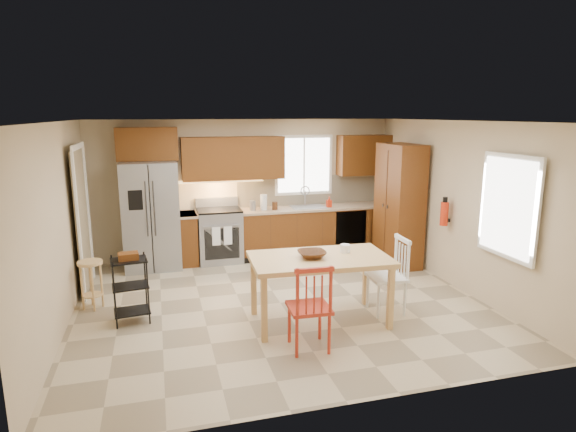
{
  "coord_description": "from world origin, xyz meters",
  "views": [
    {
      "loc": [
        -1.57,
        -6.14,
        2.6
      ],
      "look_at": [
        0.22,
        0.4,
        1.15
      ],
      "focal_mm": 30.0,
      "sensor_mm": 36.0,
      "label": 1
    }
  ],
  "objects_px": {
    "range_stove": "(220,236)",
    "chair_red": "(309,306)",
    "soap_bottle": "(329,202)",
    "table_jar": "(345,250)",
    "pantry": "(399,205)",
    "bar_stool": "(92,285)",
    "refrigerator": "(151,216)",
    "table_bowl": "(312,258)",
    "chair_white": "(387,276)",
    "utility_cart": "(131,290)",
    "fire_extinguisher": "(444,214)",
    "dining_table": "(320,290)"
  },
  "relations": [
    {
      "from": "fire_extinguisher",
      "to": "table_bowl",
      "type": "xyz_separation_m",
      "value": [
        -2.41,
        -0.87,
        -0.25
      ]
    },
    {
      "from": "pantry",
      "to": "fire_extinguisher",
      "type": "height_order",
      "value": "pantry"
    },
    {
      "from": "dining_table",
      "to": "chair_white",
      "type": "height_order",
      "value": "chair_white"
    },
    {
      "from": "chair_red",
      "to": "table_bowl",
      "type": "distance_m",
      "value": 0.77
    },
    {
      "from": "soap_bottle",
      "to": "chair_white",
      "type": "bearing_deg",
      "value": -94.11
    },
    {
      "from": "range_stove",
      "to": "fire_extinguisher",
      "type": "bearing_deg",
      "value": -32.62
    },
    {
      "from": "fire_extinguisher",
      "to": "table_jar",
      "type": "xyz_separation_m",
      "value": [
        -1.92,
        -0.76,
        -0.22
      ]
    },
    {
      "from": "range_stove",
      "to": "dining_table",
      "type": "relative_size",
      "value": 0.53
    },
    {
      "from": "refrigerator",
      "to": "range_stove",
      "type": "relative_size",
      "value": 1.98
    },
    {
      "from": "refrigerator",
      "to": "fire_extinguisher",
      "type": "relative_size",
      "value": 5.06
    },
    {
      "from": "table_bowl",
      "to": "table_jar",
      "type": "height_order",
      "value": "table_jar"
    },
    {
      "from": "range_stove",
      "to": "chair_red",
      "type": "xyz_separation_m",
      "value": [
        0.53,
        -3.55,
        0.05
      ]
    },
    {
      "from": "pantry",
      "to": "chair_white",
      "type": "height_order",
      "value": "pantry"
    },
    {
      "from": "dining_table",
      "to": "table_bowl",
      "type": "bearing_deg",
      "value": -177.23
    },
    {
      "from": "refrigerator",
      "to": "fire_extinguisher",
      "type": "bearing_deg",
      "value": -24.52
    },
    {
      "from": "table_jar",
      "to": "utility_cart",
      "type": "distance_m",
      "value": 2.76
    },
    {
      "from": "chair_red",
      "to": "utility_cart",
      "type": "relative_size",
      "value": 1.17
    },
    {
      "from": "refrigerator",
      "to": "table_bowl",
      "type": "distance_m",
      "value": 3.43
    },
    {
      "from": "pantry",
      "to": "table_bowl",
      "type": "xyz_separation_m",
      "value": [
        -2.21,
        -1.92,
        -0.2
      ]
    },
    {
      "from": "refrigerator",
      "to": "range_stove",
      "type": "xyz_separation_m",
      "value": [
        1.15,
        0.06,
        -0.45
      ]
    },
    {
      "from": "refrigerator",
      "to": "chair_red",
      "type": "bearing_deg",
      "value": -64.3
    },
    {
      "from": "chair_red",
      "to": "chair_white",
      "type": "height_order",
      "value": "same"
    },
    {
      "from": "bar_stool",
      "to": "range_stove",
      "type": "bearing_deg",
      "value": 21.55
    },
    {
      "from": "dining_table",
      "to": "pantry",
      "type": "bearing_deg",
      "value": 45.18
    },
    {
      "from": "fire_extinguisher",
      "to": "range_stove",
      "type": "bearing_deg",
      "value": 147.38
    },
    {
      "from": "soap_bottle",
      "to": "chair_red",
      "type": "relative_size",
      "value": 0.19
    },
    {
      "from": "bar_stool",
      "to": "utility_cart",
      "type": "xyz_separation_m",
      "value": [
        0.53,
        -0.61,
        0.1
      ]
    },
    {
      "from": "range_stove",
      "to": "fire_extinguisher",
      "type": "relative_size",
      "value": 2.56
    },
    {
      "from": "range_stove",
      "to": "chair_red",
      "type": "relative_size",
      "value": 0.91
    },
    {
      "from": "soap_bottle",
      "to": "pantry",
      "type": "relative_size",
      "value": 0.09
    },
    {
      "from": "soap_bottle",
      "to": "fire_extinguisher",
      "type": "xyz_separation_m",
      "value": [
        1.15,
        -1.95,
        0.1
      ]
    },
    {
      "from": "chair_red",
      "to": "table_jar",
      "type": "bearing_deg",
      "value": 48.97
    },
    {
      "from": "pantry",
      "to": "bar_stool",
      "type": "bearing_deg",
      "value": -171.88
    },
    {
      "from": "refrigerator",
      "to": "table_jar",
      "type": "bearing_deg",
      "value": -48.64
    },
    {
      "from": "chair_white",
      "to": "table_jar",
      "type": "relative_size",
      "value": 6.24
    },
    {
      "from": "chair_red",
      "to": "dining_table",
      "type": "bearing_deg",
      "value": 64.47
    },
    {
      "from": "fire_extinguisher",
      "to": "utility_cart",
      "type": "distance_m",
      "value": 4.65
    },
    {
      "from": "soap_bottle",
      "to": "bar_stool",
      "type": "bearing_deg",
      "value": -158.05
    },
    {
      "from": "soap_bottle",
      "to": "refrigerator",
      "type": "bearing_deg",
      "value": 179.55
    },
    {
      "from": "fire_extinguisher",
      "to": "table_bowl",
      "type": "bearing_deg",
      "value": -160.18
    },
    {
      "from": "chair_red",
      "to": "utility_cart",
      "type": "bearing_deg",
      "value": 149.9
    },
    {
      "from": "range_stove",
      "to": "table_bowl",
      "type": "distance_m",
      "value": 3.03
    },
    {
      "from": "range_stove",
      "to": "fire_extinguisher",
      "type": "distance_m",
      "value": 3.83
    },
    {
      "from": "soap_bottle",
      "to": "table_bowl",
      "type": "height_order",
      "value": "soap_bottle"
    },
    {
      "from": "fire_extinguisher",
      "to": "soap_bottle",
      "type": "bearing_deg",
      "value": 120.53
    },
    {
      "from": "soap_bottle",
      "to": "table_jar",
      "type": "relative_size",
      "value": 1.18
    },
    {
      "from": "utility_cart",
      "to": "chair_red",
      "type": "bearing_deg",
      "value": -39.4
    },
    {
      "from": "fire_extinguisher",
      "to": "utility_cart",
      "type": "height_order",
      "value": "fire_extinguisher"
    },
    {
      "from": "range_stove",
      "to": "table_bowl",
      "type": "height_order",
      "value": "range_stove"
    },
    {
      "from": "table_bowl",
      "to": "table_jar",
      "type": "bearing_deg",
      "value": 12.53
    }
  ]
}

